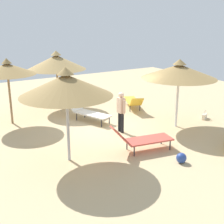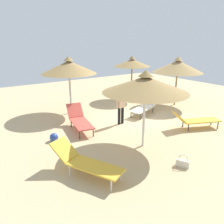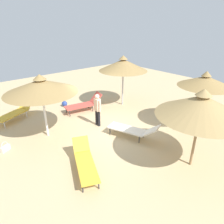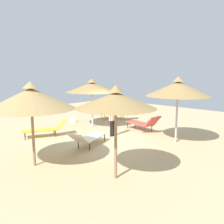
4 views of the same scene
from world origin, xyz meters
The scene contains 12 objects.
ground centered at (0.00, 0.00, -0.05)m, with size 24.00×24.00×0.10m, color tan.
parasol_umbrella_back centered at (3.32, -2.87, 2.34)m, with size 2.33×2.33×2.78m.
parasol_umbrella_front centered at (-2.34, 1.16, 2.31)m, with size 2.99×2.99×2.80m.
parasol_umbrella_far_right centered at (0.68, -4.08, 2.29)m, with size 2.86×2.86×2.84m.
parasol_umbrella_near_right centered at (2.76, 1.70, 2.43)m, with size 2.80×2.80×2.96m.
lounge_chair_near_left centered at (-2.36, -1.89, 0.39)m, with size 1.38×2.17×0.78m.
lounge_chair_edge centered at (-2.83, 3.82, 0.44)m, with size 2.28×1.54×0.89m.
lounge_chair_far_left centered at (0.43, -1.48, 0.41)m, with size 1.38×2.35×0.82m.
lounge_chair_center centered at (0.44, 2.37, 0.45)m, with size 2.19×1.07×0.94m.
person_standing_back centered at (-0.04, 0.48, 0.92)m, with size 0.23×0.48×1.61m.
handbag centered at (-4.14, 1.12, 0.13)m, with size 0.42×0.31×0.41m.
beach_ball centered at (-0.11, 3.75, 0.16)m, with size 0.32×0.32×0.32m, color navy.
Camera 2 is at (-7.97, 6.41, 3.79)m, focal length 36.17 mm.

